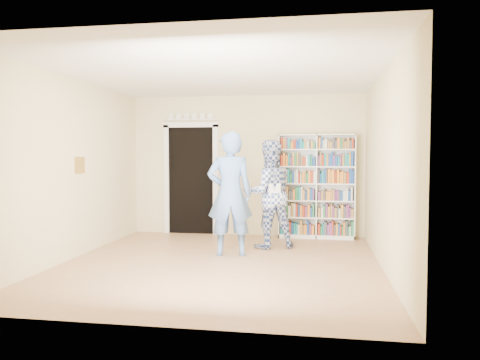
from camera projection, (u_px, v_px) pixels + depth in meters
The scene contains 11 objects.
floor at pixel (220, 264), 6.67m from camera, with size 5.00×5.00×0.00m, color #9D704C.
ceiling at pixel (220, 73), 6.53m from camera, with size 5.00×5.00×0.00m, color white.
wall_back at pixel (246, 166), 9.06m from camera, with size 4.50×4.50×0.00m, color beige.
wall_left at pixel (72, 169), 6.96m from camera, with size 5.00×5.00×0.00m, color beige.
wall_right at pixel (385, 170), 6.23m from camera, with size 5.00×5.00×0.00m, color beige.
bookshelf at pixel (316, 186), 8.71m from camera, with size 1.41×0.26×1.94m.
doorway at pixel (191, 174), 9.23m from camera, with size 1.10×0.08×2.43m.
wall_art at pixel (80, 165), 7.16m from camera, with size 0.03×0.25×0.25m, color brown.
man_blue at pixel (230, 194), 7.20m from camera, with size 0.70×0.46×1.91m, color #5780C3.
man_plaid at pixel (269, 194), 7.81m from camera, with size 0.88×0.68×1.80m, color navy.
paper_sheet at pixel (275, 192), 7.55m from camera, with size 0.20×0.01×0.28m, color white.
Camera 1 is at (1.35, -6.46, 1.55)m, focal length 35.00 mm.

